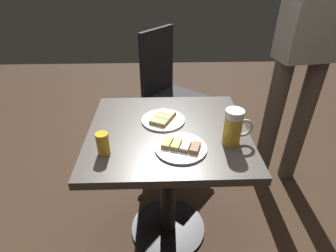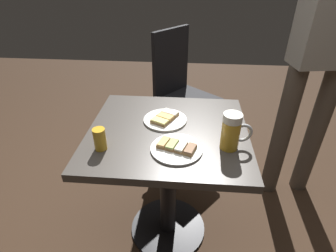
% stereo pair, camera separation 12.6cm
% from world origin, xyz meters
% --- Properties ---
extents(ground_plane, '(6.00, 6.00, 0.00)m').
position_xyz_m(ground_plane, '(0.00, 0.00, 0.00)').
color(ground_plane, '#382619').
extents(cafe_table, '(0.74, 0.69, 0.71)m').
position_xyz_m(cafe_table, '(0.00, 0.00, 0.55)').
color(cafe_table, black).
rests_on(cafe_table, ground_plane).
extents(plate_near, '(0.22, 0.22, 0.03)m').
position_xyz_m(plate_near, '(-0.05, 0.15, 0.72)').
color(plate_near, white).
rests_on(plate_near, cafe_table).
extents(plate_far, '(0.21, 0.21, 0.03)m').
position_xyz_m(plate_far, '(0.02, -0.08, 0.72)').
color(plate_far, white).
rests_on(plate_far, cafe_table).
extents(beer_mug, '(0.13, 0.08, 0.16)m').
position_xyz_m(beer_mug, '(-0.27, 0.12, 0.79)').
color(beer_mug, gold).
rests_on(beer_mug, cafe_table).
extents(beer_glass_small, '(0.05, 0.05, 0.10)m').
position_xyz_m(beer_glass_small, '(0.27, 0.17, 0.76)').
color(beer_glass_small, gold).
rests_on(beer_glass_small, cafe_table).
extents(cafe_chair, '(0.53, 0.53, 0.99)m').
position_xyz_m(cafe_chair, '(-0.03, -0.78, 0.57)').
color(cafe_chair, black).
rests_on(cafe_chair, ground_plane).
extents(patron_standing, '(0.34, 0.23, 1.64)m').
position_xyz_m(patron_standing, '(-0.79, -0.42, 0.95)').
color(patron_standing, '#51473D').
rests_on(patron_standing, ground_plane).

